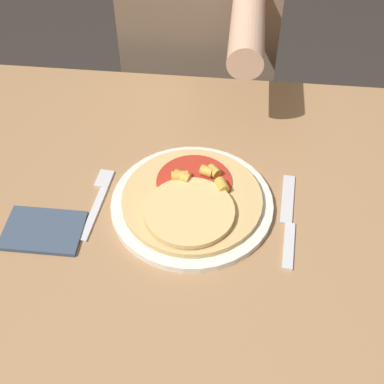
# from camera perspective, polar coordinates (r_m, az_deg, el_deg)

# --- Properties ---
(dining_table) EXTENTS (1.13, 0.93, 0.72)m
(dining_table) POSITION_cam_1_polar(r_m,az_deg,el_deg) (1.04, 0.90, -7.67)
(dining_table) COLOR #9E754C
(dining_table) RESTS_ON ground_plane
(plate) EXTENTS (0.30, 0.30, 0.01)m
(plate) POSITION_cam_1_polar(r_m,az_deg,el_deg) (0.98, 0.00, -1.30)
(plate) COLOR silver
(plate) RESTS_ON dining_table
(pizza) EXTENTS (0.26, 0.26, 0.04)m
(pizza) POSITION_cam_1_polar(r_m,az_deg,el_deg) (0.97, -0.01, -0.85)
(pizza) COLOR tan
(pizza) RESTS_ON plate
(fork) EXTENTS (0.03, 0.18, 0.00)m
(fork) POSITION_cam_1_polar(r_m,az_deg,el_deg) (1.01, -9.96, -0.71)
(fork) COLOR silver
(fork) RESTS_ON dining_table
(knife) EXTENTS (0.03, 0.22, 0.00)m
(knife) POSITION_cam_1_polar(r_m,az_deg,el_deg) (0.98, 10.22, -3.06)
(knife) COLOR silver
(knife) RESTS_ON dining_table
(napkin) EXTENTS (0.14, 0.10, 0.01)m
(napkin) POSITION_cam_1_polar(r_m,az_deg,el_deg) (0.98, -15.56, -3.97)
(napkin) COLOR #38475B
(napkin) RESTS_ON dining_table
(person_diner) EXTENTS (0.39, 0.52, 1.22)m
(person_diner) POSITION_cam_1_polar(r_m,az_deg,el_deg) (1.46, 1.03, 16.32)
(person_diner) COLOR #2D2D38
(person_diner) RESTS_ON ground_plane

